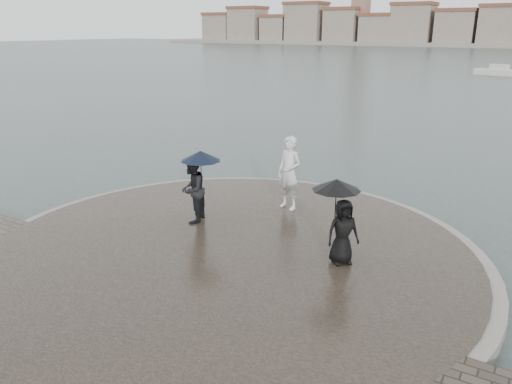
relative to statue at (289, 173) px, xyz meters
The scene contains 6 objects.
ground 6.98m from the statue, 89.28° to the right, with size 400.00×400.00×0.00m, color #2B3835.
kerb_ring 3.57m from the statue, 88.52° to the right, with size 12.50×12.50×0.32m, color gray.
quay_tip 3.57m from the statue, 88.52° to the right, with size 11.90×11.90×0.36m, color #2D261E.
statue is the anchor object (origin of this frame).
visitor_left 2.89m from the statue, 126.36° to the right, with size 1.28×1.19×2.04m.
visitor_right 3.72m from the statue, 44.16° to the right, with size 1.24×1.11×1.95m.
Camera 1 is at (6.42, -5.76, 5.53)m, focal length 35.00 mm.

